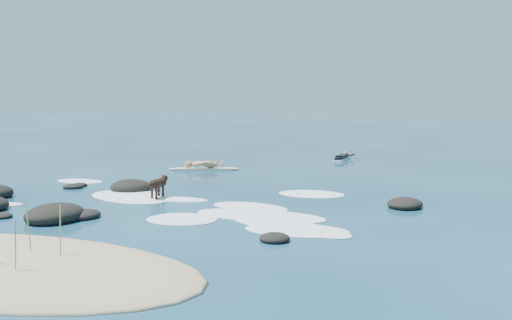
% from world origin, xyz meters
% --- Properties ---
extents(ground, '(160.00, 160.00, 0.00)m').
position_xyz_m(ground, '(0.00, 0.00, 0.00)').
color(ground, '#0A2642').
rests_on(ground, ground).
extents(reef_rocks, '(15.08, 7.01, 0.62)m').
position_xyz_m(reef_rocks, '(-3.45, -2.71, 0.12)').
color(reef_rocks, black).
rests_on(reef_rocks, ground).
extents(breaking_foam, '(13.64, 7.08, 0.12)m').
position_xyz_m(breaking_foam, '(0.99, -1.21, 0.01)').
color(breaking_foam, white).
rests_on(breaking_foam, ground).
extents(standing_surfer_rig, '(3.11, 1.58, 1.85)m').
position_xyz_m(standing_surfer_rig, '(-2.64, 6.79, 0.73)').
color(standing_surfer_rig, beige).
rests_on(standing_surfer_rig, ground).
extents(paddling_surfer_rig, '(1.02, 2.28, 0.40)m').
position_xyz_m(paddling_surfer_rig, '(2.47, 13.10, 0.14)').
color(paddling_surfer_rig, white).
rests_on(paddling_surfer_rig, ground).
extents(dog, '(0.32, 1.24, 0.79)m').
position_xyz_m(dog, '(-0.86, -0.44, 0.52)').
color(dog, black).
rests_on(dog, ground).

